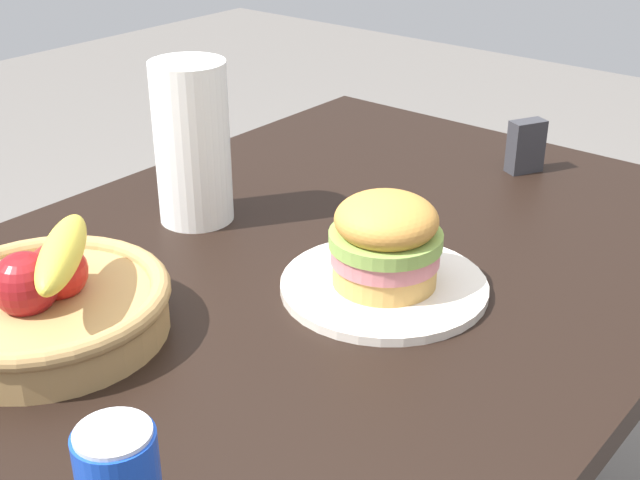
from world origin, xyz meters
TOP-DOWN VIEW (x-y plane):
  - dining_table at (0.00, 0.00)m, footprint 1.40×0.90m
  - plate at (0.06, -0.11)m, footprint 0.27×0.27m
  - sandwich at (0.06, -0.11)m, footprint 0.14×0.14m
  - fruit_basket at (-0.27, 0.13)m, footprint 0.29×0.29m
  - paper_towel_roll at (0.06, 0.23)m, footprint 0.11×0.11m
  - napkin_holder at (0.54, -0.06)m, footprint 0.07×0.05m

SIDE VIEW (x-z plane):
  - dining_table at x=0.00m, z-range 0.27..1.02m
  - plate at x=0.06m, z-range 0.75..0.76m
  - fruit_basket at x=-0.27m, z-range 0.72..0.86m
  - napkin_holder at x=0.54m, z-range 0.75..0.84m
  - sandwich at x=0.06m, z-range 0.76..0.88m
  - paper_towel_roll at x=0.06m, z-range 0.75..0.99m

